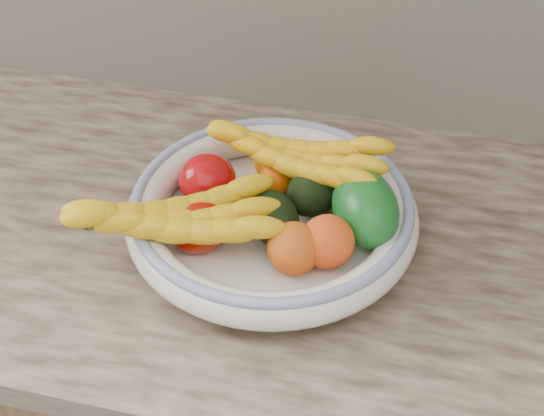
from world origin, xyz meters
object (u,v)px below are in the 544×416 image
(banana_bunch_back, at_px, (295,160))
(banana_bunch_front, at_px, (174,223))
(green_mango, at_px, (365,208))
(fruit_bowl, at_px, (272,214))

(banana_bunch_back, bearing_deg, banana_bunch_front, -121.69)
(green_mango, bearing_deg, fruit_bowl, 156.96)
(fruit_bowl, height_order, green_mango, green_mango)
(green_mango, bearing_deg, banana_bunch_front, 173.97)
(fruit_bowl, distance_m, banana_bunch_front, 0.14)
(banana_bunch_back, distance_m, banana_bunch_front, 0.20)
(banana_bunch_front, bearing_deg, green_mango, -2.01)
(green_mango, relative_size, banana_bunch_back, 0.46)
(banana_bunch_front, bearing_deg, fruit_bowl, 13.42)
(fruit_bowl, distance_m, green_mango, 0.12)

